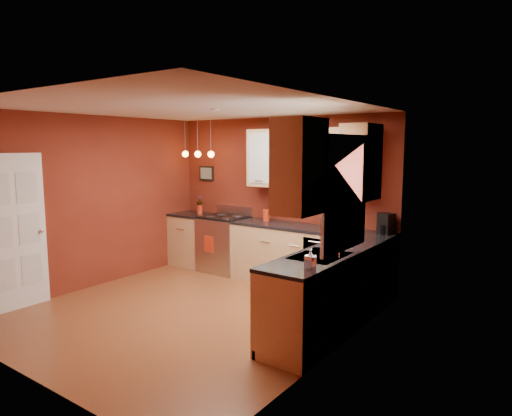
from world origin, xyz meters
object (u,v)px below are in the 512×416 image
Objects in this scene: red_canister at (266,215)px; sink at (320,258)px; coffee_maker at (386,224)px; gas_range at (224,243)px; soap_pump at (310,259)px.

sink is at bearing -41.32° from red_canister.
sink reaches higher than red_canister.
red_canister is 1.95m from coffee_maker.
gas_range is 2.83m from coffee_maker.
gas_range is 1.59× the size of sink.
red_canister is at bearing 6.16° from gas_range.
red_canister is (-1.81, 1.59, 0.12)m from sink.
gas_range is at bearing 150.22° from sink.
sink reaches higher than gas_range.
gas_range is at bearing -156.18° from coffee_maker.
sink is 3.82× the size of red_canister.
soap_pump is (1.98, -2.14, 0.01)m from red_canister.
red_canister reaches higher than gas_range.
red_canister is 0.64× the size of coffee_maker.
coffee_maker is (0.14, 1.65, 0.16)m from sink.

